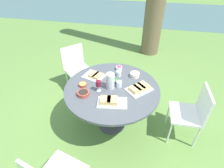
{
  "coord_description": "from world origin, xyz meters",
  "views": [
    {
      "loc": [
        0.4,
        -1.88,
        2.3
      ],
      "look_at": [
        0.0,
        0.0,
        0.84
      ],
      "focal_mm": 28.0,
      "sensor_mm": 36.0,
      "label": 1
    }
  ],
  "objects": [
    {
      "name": "platter_sandwich_side",
      "position": [
        0.05,
        -0.32,
        0.81
      ],
      "size": [
        0.4,
        0.26,
        0.08
      ],
      "color": "white",
      "rests_on": "dining_table"
    },
    {
      "name": "chair_far_back",
      "position": [
        -0.9,
        0.85,
        0.52
      ],
      "size": [
        0.61,
        0.61,
        0.89
      ],
      "color": "white",
      "rests_on": "ground_plane"
    },
    {
      "name": "bowl_dip_cream",
      "position": [
        0.28,
        0.34,
        0.81
      ],
      "size": [
        0.14,
        0.14,
        0.07
      ],
      "color": "beige",
      "rests_on": "dining_table"
    },
    {
      "name": "platter_bread_main",
      "position": [
        0.38,
        0.02,
        0.81
      ],
      "size": [
        0.4,
        0.4,
        0.07
      ],
      "color": "white",
      "rests_on": "dining_table"
    },
    {
      "name": "bowl_fries",
      "position": [
        -0.41,
        -0.05,
        0.8
      ],
      "size": [
        0.11,
        0.11,
        0.04
      ],
      "color": "#B74733",
      "rests_on": "dining_table"
    },
    {
      "name": "water_pitcher",
      "position": [
        -0.02,
        -0.01,
        0.89
      ],
      "size": [
        0.12,
        0.12,
        0.23
      ],
      "color": "silver",
      "rests_on": "dining_table"
    },
    {
      "name": "bowl_olives",
      "position": [
        -0.34,
        -0.23,
        0.8
      ],
      "size": [
        0.16,
        0.16,
        0.05
      ],
      "color": "#B74733",
      "rests_on": "dining_table"
    },
    {
      "name": "bowl_dip_red",
      "position": [
        0.01,
        0.48,
        0.81
      ],
      "size": [
        0.1,
        0.1,
        0.06
      ],
      "color": "white",
      "rests_on": "dining_table"
    },
    {
      "name": "bowl_salad",
      "position": [
        0.03,
        0.14,
        0.8
      ],
      "size": [
        0.1,
        0.1,
        0.04
      ],
      "color": "#334256",
      "rests_on": "dining_table"
    },
    {
      "name": "cup_water_far",
      "position": [
        0.04,
        0.3,
        0.82
      ],
      "size": [
        0.08,
        0.08,
        0.09
      ],
      "color": "silver",
      "rests_on": "dining_table"
    },
    {
      "name": "platter_charcuterie",
      "position": [
        -0.31,
        0.2,
        0.8
      ],
      "size": [
        0.35,
        0.32,
        0.06
      ],
      "color": "white",
      "rests_on": "dining_table"
    },
    {
      "name": "ground_plane",
      "position": [
        0.0,
        0.0,
        0.0
      ],
      "size": [
        40.0,
        40.0,
        0.0
      ],
      "primitive_type": "plane",
      "color": "#668E42"
    },
    {
      "name": "dining_table",
      "position": [
        0.0,
        0.0,
        0.68
      ],
      "size": [
        1.34,
        1.34,
        0.78
      ],
      "color": "#4C4C51",
      "rests_on": "ground_plane"
    },
    {
      "name": "river_strip",
      "position": [
        0.0,
        6.98,
        0.0
      ],
      "size": [
        40.0,
        4.39,
        0.01
      ],
      "color": "#4C706B",
      "rests_on": "ground_plane"
    },
    {
      "name": "wine_glass",
      "position": [
        -0.16,
        -0.11,
        0.89
      ],
      "size": [
        0.07,
        0.07,
        0.16
      ],
      "color": "silver",
      "rests_on": "dining_table"
    },
    {
      "name": "chair_near_right",
      "position": [
        1.14,
        0.02,
        0.52
      ],
      "size": [
        0.43,
        0.45,
        0.89
      ],
      "color": "white",
      "rests_on": "ground_plane"
    },
    {
      "name": "cup_water_near",
      "position": [
        0.09,
        0.04,
        0.82
      ],
      "size": [
        0.08,
        0.08,
        0.09
      ],
      "color": "silver",
      "rests_on": "dining_table"
    }
  ]
}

